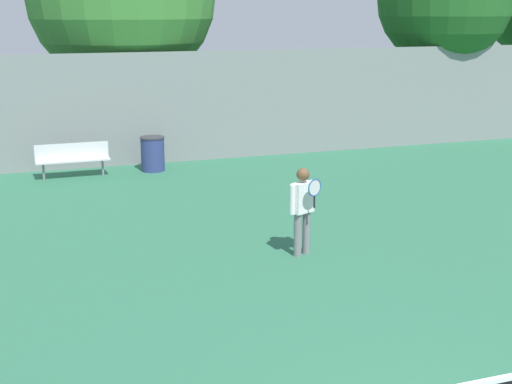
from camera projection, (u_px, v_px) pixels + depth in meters
tennis_player at (303, 206)px, 12.42m from camera, size 0.56×0.50×1.57m
bench_courtside_near at (72, 156)px, 18.37m from camera, size 1.87×0.40×0.87m
trash_bin at (153, 154)px, 19.11m from camera, size 0.66×0.66×0.93m
back_fence at (153, 109)px, 19.79m from camera, size 30.93×0.06×3.10m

